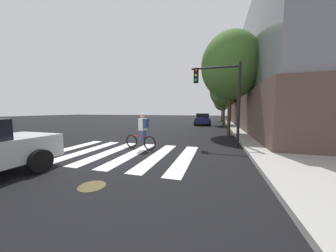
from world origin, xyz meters
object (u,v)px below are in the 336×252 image
at_px(sedan_mid, 203,119).
at_px(cyclist, 142,131).
at_px(street_tree_mid, 224,91).
at_px(traffic_light_near, 222,90).
at_px(manhole_cover, 92,186).
at_px(street_tree_near, 231,66).
at_px(fire_hydrant, 270,131).
at_px(street_tree_far, 222,101).

distance_m(sedan_mid, cyclist, 15.08).
distance_m(sedan_mid, street_tree_mid, 4.30).
distance_m(traffic_light_near, street_tree_mid, 12.87).
height_order(sedan_mid, street_tree_mid, street_tree_mid).
xyz_separation_m(manhole_cover, traffic_light_near, (3.05, 5.98, 2.86)).
bearing_deg(street_tree_near, fire_hydrant, -31.73).
bearing_deg(sedan_mid, traffic_light_near, -81.40).
relative_size(sedan_mid, fire_hydrant, 5.53).
relative_size(traffic_light_near, fire_hydrant, 5.38).
relative_size(manhole_cover, street_tree_mid, 0.10).
distance_m(cyclist, fire_hydrant, 8.00).
height_order(street_tree_near, street_tree_mid, street_tree_near).
bearing_deg(street_tree_mid, street_tree_far, 89.97).
xyz_separation_m(fire_hydrant, street_tree_mid, (-2.40, 10.21, 3.69)).
relative_size(cyclist, fire_hydrant, 2.17).
relative_size(traffic_light_near, street_tree_mid, 0.67).
height_order(traffic_light_near, fire_hydrant, traffic_light_near).
xyz_separation_m(sedan_mid, traffic_light_near, (1.95, -12.92, 2.10)).
relative_size(street_tree_near, street_tree_mid, 1.18).
distance_m(cyclist, street_tree_far, 24.16).
bearing_deg(street_tree_mid, manhole_cover, -100.94).
bearing_deg(fire_hydrant, street_tree_near, 148.27).
xyz_separation_m(sedan_mid, street_tree_mid, (2.53, -0.13, 3.47)).
bearing_deg(street_tree_mid, cyclist, -105.40).
relative_size(sedan_mid, traffic_light_near, 1.03).
relative_size(cyclist, street_tree_far, 0.33).
bearing_deg(street_tree_far, fire_hydrant, -82.80).
bearing_deg(fire_hydrant, street_tree_far, 97.20).
bearing_deg(fire_hydrant, manhole_cover, -125.20).
bearing_deg(sedan_mid, fire_hydrant, -64.48).
xyz_separation_m(traffic_light_near, street_tree_far, (0.58, 21.59, 0.58)).
xyz_separation_m(manhole_cover, street_tree_mid, (3.63, 18.76, 4.22)).
bearing_deg(sedan_mid, street_tree_far, 73.68).
xyz_separation_m(manhole_cover, street_tree_far, (3.63, 27.56, 3.44)).
height_order(cyclist, street_tree_far, street_tree_far).
distance_m(manhole_cover, sedan_mid, 18.94).
relative_size(sedan_mid, cyclist, 2.55).
xyz_separation_m(street_tree_mid, street_tree_far, (0.00, 8.80, -0.78)).
xyz_separation_m(cyclist, fire_hydrant, (6.50, 4.65, -0.31)).
bearing_deg(sedan_mid, cyclist, -95.94).
bearing_deg(traffic_light_near, street_tree_mid, 87.40).
height_order(manhole_cover, fire_hydrant, fire_hydrant).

